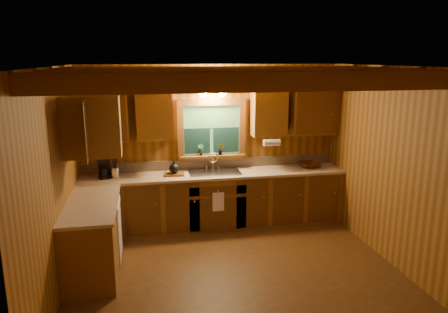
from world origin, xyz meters
TOP-DOWN VIEW (x-y plane):
  - room at (0.00, 0.00)m, footprint 4.20×4.20m
  - ceiling_beams at (0.00, 0.00)m, footprint 4.20×2.54m
  - base_cabinets at (-0.49, 1.28)m, footprint 4.20×2.22m
  - countertop at (-0.48, 1.29)m, footprint 4.20×2.24m
  - backsplash at (0.00, 1.89)m, footprint 4.20×0.02m
  - dishwasher_panel at (-1.47, 0.68)m, footprint 0.02×0.60m
  - upper_cabinets at (-0.56, 1.42)m, footprint 4.19×1.77m
  - window at (0.00, 1.87)m, footprint 1.12×0.08m
  - window_sill at (0.00, 1.82)m, footprint 1.06×0.14m
  - wall_sconce at (0.00, 1.75)m, footprint 0.45×0.21m
  - paper_towel_roll at (0.92, 1.53)m, footprint 0.27×0.11m
  - dish_towel at (0.00, 1.26)m, footprint 0.18×0.01m
  - sink at (0.00, 1.60)m, footprint 0.82×0.48m
  - coffee_maker at (-1.71, 1.64)m, footprint 0.17×0.22m
  - utensil_crock at (-1.55, 1.61)m, footprint 0.13×0.13m
  - cutting_board at (-0.65, 1.58)m, footprint 0.33×0.24m
  - teakettle at (-0.65, 1.58)m, footprint 0.15×0.15m
  - wicker_basket at (1.63, 1.64)m, footprint 0.40×0.40m
  - potted_plant_left at (-0.19, 1.82)m, footprint 0.11×0.08m
  - potted_plant_right at (0.14, 1.80)m, footprint 0.12×0.11m

SIDE VIEW (x-z plane):
  - base_cabinets at x=-0.49m, z-range 0.00..0.86m
  - dishwasher_panel at x=-1.47m, z-range 0.03..0.83m
  - dish_towel at x=0.00m, z-range 0.37..0.67m
  - sink at x=0.00m, z-range 0.64..1.07m
  - countertop at x=-0.48m, z-range 0.86..0.90m
  - cutting_board at x=-0.65m, z-range 0.90..0.93m
  - wicker_basket at x=1.63m, z-range 0.90..0.99m
  - backsplash at x=0.00m, z-range 0.90..1.06m
  - utensil_crock at x=-1.55m, z-range 0.81..1.17m
  - teakettle at x=-0.65m, z-range 0.91..1.10m
  - coffee_maker at x=-1.71m, z-range 0.90..1.20m
  - window_sill at x=0.00m, z-range 1.10..1.14m
  - potted_plant_right at x=0.14m, z-range 1.14..1.32m
  - potted_plant_left at x=-0.19m, z-range 1.14..1.33m
  - room at x=0.00m, z-range -0.80..3.40m
  - paper_towel_roll at x=0.92m, z-range 1.31..1.42m
  - window at x=0.00m, z-range 1.03..2.03m
  - upper_cabinets at x=-0.56m, z-range 1.45..2.23m
  - wall_sconce at x=0.00m, z-range 2.08..2.25m
  - ceiling_beams at x=0.00m, z-range 2.40..2.58m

